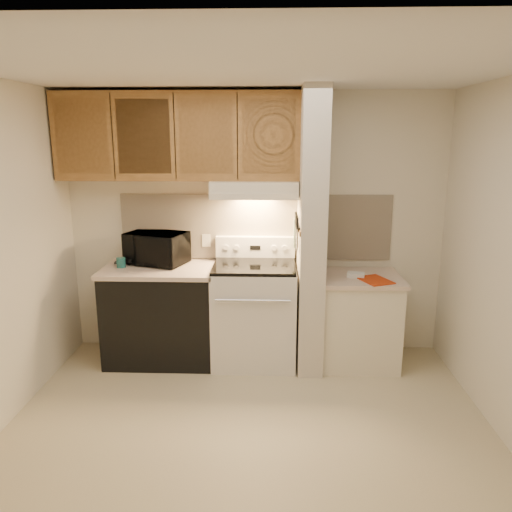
{
  "coord_description": "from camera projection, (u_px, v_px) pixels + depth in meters",
  "views": [
    {
      "loc": [
        0.17,
        -3.25,
        2.1
      ],
      "look_at": [
        0.03,
        0.75,
        1.13
      ],
      "focal_mm": 35.0,
      "sensor_mm": 36.0,
      "label": 1
    }
  ],
  "objects": [
    {
      "name": "knife_blade_e",
      "position": [
        296.0,
        234.0,
        4.58
      ],
      "size": [
        0.01,
        0.04,
        0.18
      ],
      "primitive_type": "cube",
      "color": "silver",
      "rests_on": "knife_strip"
    },
    {
      "name": "knife_handle_b",
      "position": [
        297.0,
        221.0,
        4.32
      ],
      "size": [
        0.02,
        0.02,
        0.1
      ],
      "primitive_type": "cylinder",
      "color": "black",
      "rests_on": "knife_strip"
    },
    {
      "name": "range_backguard",
      "position": [
        255.0,
        247.0,
        4.81
      ],
      "size": [
        0.76,
        0.08,
        0.2
      ],
      "primitive_type": "cube",
      "color": "silver",
      "rests_on": "range_body"
    },
    {
      "name": "cab_gap_c",
      "position": [
        237.0,
        137.0,
        4.3
      ],
      "size": [
        0.01,
        0.01,
        0.73
      ],
      "primitive_type": "cube",
      "color": "black",
      "rests_on": "upper_cabinets"
    },
    {
      "name": "cooktop",
      "position": [
        254.0,
        266.0,
        4.56
      ],
      "size": [
        0.74,
        0.64,
        0.03
      ],
      "primitive_type": "cube",
      "color": "black",
      "rests_on": "range_body"
    },
    {
      "name": "knife_handle_c",
      "position": [
        297.0,
        220.0,
        4.39
      ],
      "size": [
        0.02,
        0.02,
        0.1
      ],
      "primitive_type": "cylinder",
      "color": "black",
      "rests_on": "knife_strip"
    },
    {
      "name": "knife_handle_d",
      "position": [
        296.0,
        218.0,
        4.47
      ],
      "size": [
        0.02,
        0.02,
        0.1
      ],
      "primitive_type": "cylinder",
      "color": "black",
      "rests_on": "knife_strip"
    },
    {
      "name": "knife_blade_a",
      "position": [
        297.0,
        240.0,
        4.28
      ],
      "size": [
        0.01,
        0.03,
        0.16
      ],
      "primitive_type": "cube",
      "color": "silver",
      "rests_on": "knife_strip"
    },
    {
      "name": "backsplash",
      "position": [
        256.0,
        227.0,
        4.81
      ],
      "size": [
        2.6,
        0.02,
        0.63
      ],
      "primitive_type": "cube",
      "color": "#FFE9CA",
      "rests_on": "wall_back"
    },
    {
      "name": "white_box",
      "position": [
        356.0,
        275.0,
        4.5
      ],
      "size": [
        0.17,
        0.14,
        0.04
      ],
      "primitive_type": "cube",
      "rotation": [
        0.0,
        0.0,
        -0.24
      ],
      "color": "white",
      "rests_on": "right_countertop"
    },
    {
      "name": "microwave",
      "position": [
        157.0,
        248.0,
        4.71
      ],
      "size": [
        0.63,
        0.52,
        0.3
      ],
      "primitive_type": "imported",
      "rotation": [
        0.0,
        0.0,
        -0.32
      ],
      "color": "black",
      "rests_on": "left_countertop"
    },
    {
      "name": "range_knob_right_inner",
      "position": [
        274.0,
        248.0,
        4.76
      ],
      "size": [
        0.05,
        0.02,
        0.05
      ],
      "primitive_type": "cylinder",
      "rotation": [
        1.57,
        0.0,
        0.0
      ],
      "color": "silver",
      "rests_on": "range_backguard"
    },
    {
      "name": "floor",
      "position": [
        248.0,
        429.0,
        3.66
      ],
      "size": [
        3.6,
        3.6,
        0.0
      ],
      "primitive_type": "plane",
      "color": "beige",
      "rests_on": "ground"
    },
    {
      "name": "right_countertop",
      "position": [
        360.0,
        278.0,
        4.55
      ],
      "size": [
        0.74,
        0.64,
        0.04
      ],
      "primitive_type": "cube",
      "color": "beige",
      "rests_on": "right_cab_base"
    },
    {
      "name": "oven_handle",
      "position": [
        253.0,
        301.0,
        4.27
      ],
      "size": [
        0.65,
        0.02,
        0.02
      ],
      "primitive_type": "cylinder",
      "rotation": [
        0.0,
        1.57,
        0.0
      ],
      "color": "silver",
      "rests_on": "range_body"
    },
    {
      "name": "upper_cabinets",
      "position": [
        178.0,
        137.0,
        4.47
      ],
      "size": [
        2.18,
        0.33,
        0.77
      ],
      "primitive_type": "cube",
      "color": "olive",
      "rests_on": "wall_back"
    },
    {
      "name": "teal_jar",
      "position": [
        121.0,
        263.0,
        4.59
      ],
      "size": [
        0.11,
        0.11,
        0.09
      ],
      "primitive_type": "cylinder",
      "rotation": [
        0.0,
        0.0,
        0.39
      ],
      "color": "#1E625E",
      "rests_on": "left_countertop"
    },
    {
      "name": "cab_gap_b",
      "position": [
        175.0,
        137.0,
        4.32
      ],
      "size": [
        0.01,
        0.01,
        0.73
      ],
      "primitive_type": "cube",
      "color": "black",
      "rests_on": "upper_cabinets"
    },
    {
      "name": "cab_door_b",
      "position": [
        144.0,
        137.0,
        4.33
      ],
      "size": [
        0.46,
        0.01,
        0.63
      ],
      "primitive_type": "cube",
      "color": "olive",
      "rests_on": "upper_cabinets"
    },
    {
      "name": "hood_lip",
      "position": [
        254.0,
        196.0,
        4.32
      ],
      "size": [
        0.78,
        0.04,
        0.06
      ],
      "primitive_type": "cube",
      "color": "beige",
      "rests_on": "range_hood"
    },
    {
      "name": "red_folder",
      "position": [
        375.0,
        280.0,
        4.39
      ],
      "size": [
        0.33,
        0.37,
        0.01
      ],
      "primitive_type": "cube",
      "rotation": [
        0.0,
        0.0,
        0.4
      ],
      "color": "#B6310D",
      "rests_on": "right_countertop"
    },
    {
      "name": "outlet",
      "position": [
        206.0,
        241.0,
        4.85
      ],
      "size": [
        0.08,
        0.01,
        0.12
      ],
      "primitive_type": "cube",
      "color": "beige",
      "rests_on": "backsplash"
    },
    {
      "name": "spoon_rest",
      "position": [
        126.0,
        262.0,
        4.76
      ],
      "size": [
        0.23,
        0.11,
        0.01
      ],
      "primitive_type": "cube",
      "rotation": [
        0.0,
        0.0,
        0.17
      ],
      "color": "black",
      "rests_on": "left_countertop"
    },
    {
      "name": "range_knob_left_inner",
      "position": [
        236.0,
        248.0,
        4.77
      ],
      "size": [
        0.05,
        0.02,
        0.05
      ],
      "primitive_type": "cylinder",
      "rotation": [
        1.57,
        0.0,
        0.0
      ],
      "color": "silver",
      "rests_on": "range_backguard"
    },
    {
      "name": "partition_pillar",
      "position": [
        311.0,
        232.0,
        4.46
      ],
      "size": [
        0.22,
        0.7,
        2.5
      ],
      "primitive_type": "cube",
      "color": "beige",
      "rests_on": "floor"
    },
    {
      "name": "knife_blade_b",
      "position": [
        297.0,
        240.0,
        4.36
      ],
      "size": [
        0.01,
        0.04,
        0.18
      ],
      "primitive_type": "cube",
      "color": "silver",
      "rests_on": "knife_strip"
    },
    {
      "name": "ceiling",
      "position": [
        247.0,
        68.0,
        3.07
      ],
      "size": [
        3.6,
        3.6,
        0.0
      ],
      "primitive_type": "plane",
      "rotation": [
        3.14,
        0.0,
        0.0
      ],
      "color": "white",
      "rests_on": "wall_back"
    },
    {
      "name": "cab_door_d",
      "position": [
        269.0,
        137.0,
        4.29
      ],
      "size": [
        0.46,
        0.01,
        0.63
      ],
      "primitive_type": "cube",
      "color": "olive",
      "rests_on": "upper_cabinets"
    },
    {
      "name": "range_hood",
      "position": [
        255.0,
        189.0,
        4.52
      ],
      "size": [
        0.78,
        0.44,
        0.15
      ],
      "primitive_type": "cube",
      "color": "beige",
      "rests_on": "upper_cabinets"
    },
    {
      "name": "cab_door_a",
      "position": [
        82.0,
        137.0,
        4.35
      ],
      "size": [
        0.46,
        0.01,
        0.63
      ],
      "primitive_type": "cube",
      "color": "olive",
      "rests_on": "upper_cabinets"
    },
    {
      "name": "left_countertop",
      "position": [
        159.0,
        269.0,
        4.61
      ],
      "size": [
        1.04,
        0.67,
        0.04
      ],
      "primitive_type": "cube",
      "color": "beige",
      "rests_on": "dishwasher_front"
    },
    {
      "name": "oven_window",
      "position": [
        253.0,
        323.0,
        4.36
      ],
      "size": [
        0.5,
        0.01,
        0.3
      ],
      "primitive_type": "cube",
      "color": "black",
      "rests_on": "range_body"
    },
    {
      "name": "range_knob_left_outer",
      "position": [
        226.0,
        248.0,
        4.77
      ],
      "size": [
        0.05,
        0.02,
        0.05
      ],
      "primitive_type": "cylinder",
      "rotation": [
        1.57,
        0.0,
        0.0
      ],
      "color": "silver",
      "rests_on": "range_backguard"
    },
    {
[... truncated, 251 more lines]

